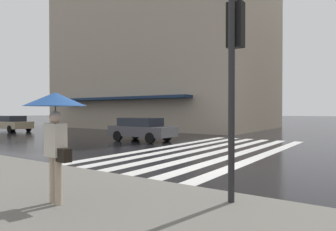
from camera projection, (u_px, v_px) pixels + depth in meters
name	position (u px, v px, depth m)	size (l,w,h in m)	color
ground_plane	(204.00, 166.00, 10.12)	(220.00, 220.00, 0.00)	black
zebra_crossing	(212.00, 150.00, 14.36)	(13.00, 5.50, 0.01)	silver
haussmann_block_mid	(164.00, 49.00, 34.90)	(15.41, 22.45, 18.06)	tan
traffic_signal_post	(234.00, 58.00, 5.73)	(0.44, 0.30, 3.72)	#232326
car_champagne	(11.00, 123.00, 27.14)	(1.85, 4.10, 1.41)	tan
car_dark_grey	(142.00, 129.00, 18.71)	(1.85, 4.10, 1.41)	#4C4C51
pedestrian_with_floral_umbrella	(56.00, 113.00, 5.53)	(1.10, 1.10, 2.02)	beige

